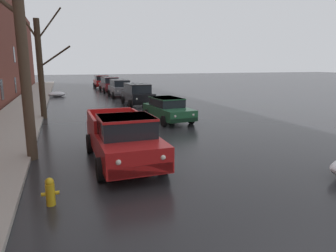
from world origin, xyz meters
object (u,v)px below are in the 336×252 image
sedan_green_parked_kerbside_close (168,109)px  suv_grey_parked_far_down_block (120,88)px  suv_maroon_queued_behind_truck (110,84)px  fire_hydrant (50,192)px  bare_tree_second_along_sidewalk (22,53)px  suv_red_at_far_intersection (102,81)px  bare_tree_mid_block (40,66)px  pickup_truck_red_approaching_near_lane (123,138)px  suv_black_parked_kerbside_mid (137,94)px

sedan_green_parked_kerbside_close → suv_grey_parked_far_down_block: 14.42m
suv_maroon_queued_behind_truck → fire_hydrant: (-6.11, -30.45, -0.63)m
bare_tree_second_along_sidewalk → suv_red_at_far_intersection: bare_tree_second_along_sidewalk is taller
bare_tree_mid_block → suv_maroon_queued_behind_truck: size_ratio=1.40×
suv_grey_parked_far_down_block → pickup_truck_red_approaching_near_lane: bearing=-100.2°
suv_grey_parked_far_down_block → bare_tree_mid_block: bearing=-122.1°
pickup_truck_red_approaching_near_lane → suv_black_parked_kerbside_mid: suv_black_parked_kerbside_mid is taller
bare_tree_mid_block → fire_hydrant: bearing=-86.9°
bare_tree_second_along_sidewalk → suv_grey_parked_far_down_block: size_ratio=1.79×
suv_maroon_queued_behind_truck → fire_hydrant: 31.07m
bare_tree_mid_block → suv_black_parked_kerbside_mid: (7.04, 3.95, -2.27)m
bare_tree_mid_block → suv_maroon_queued_behind_truck: 18.85m
suv_red_at_far_intersection → fire_hydrant: bearing=-99.2°
suv_black_parked_kerbside_mid → suv_grey_parked_far_down_block: (-0.16, 7.01, -0.00)m
suv_grey_parked_far_down_block → fire_hydrant: suv_grey_parked_far_down_block is taller
suv_red_at_far_intersection → fire_hydrant: suv_red_at_far_intersection is taller
sedan_green_parked_kerbside_close → fire_hydrant: size_ratio=6.31×
suv_maroon_queued_behind_truck → bare_tree_mid_block: bearing=-111.3°
fire_hydrant → suv_black_parked_kerbside_mid: bearing=69.5°
suv_grey_parked_far_down_block → suv_maroon_queued_behind_truck: bearing=90.6°
sedan_green_parked_kerbside_close → suv_black_parked_kerbside_mid: suv_black_parked_kerbside_mid is taller
suv_black_parked_kerbside_mid → suv_grey_parked_far_down_block: bearing=91.3°
bare_tree_mid_block → suv_black_parked_kerbside_mid: size_ratio=1.43×
suv_black_parked_kerbside_mid → suv_grey_parked_far_down_block: same height
fire_hydrant → bare_tree_mid_block: bearing=93.1°
suv_maroon_queued_behind_truck → suv_black_parked_kerbside_mid: bearing=-89.0°
pickup_truck_red_approaching_near_lane → suv_maroon_queued_behind_truck: bearing=82.3°
bare_tree_second_along_sidewalk → pickup_truck_red_approaching_near_lane: bearing=-25.6°
suv_red_at_far_intersection → suv_black_parked_kerbside_mid: bearing=-88.8°
bare_tree_mid_block → fire_hydrant: bare_tree_mid_block is taller
suv_grey_parked_far_down_block → fire_hydrant: bearing=-104.4°
fire_hydrant → sedan_green_parked_kerbside_close: bearing=56.2°
suv_grey_parked_far_down_block → suv_black_parked_kerbside_mid: bearing=-88.7°
suv_black_parked_kerbside_mid → bare_tree_mid_block: bearing=-150.7°
bare_tree_second_along_sidewalk → fire_hydrant: 5.43m
bare_tree_mid_block → sedan_green_parked_kerbside_close: bearing=-25.9°
bare_tree_second_along_sidewalk → fire_hydrant: size_ratio=10.89×
bare_tree_second_along_sidewalk → pickup_truck_red_approaching_near_lane: 4.49m
suv_maroon_queued_behind_truck → suv_red_at_far_intersection: 6.21m
suv_black_parked_kerbside_mid → suv_maroon_queued_behind_truck: bearing=91.0°
fire_hydrant → pickup_truck_red_approaching_near_lane: bearing=48.8°
pickup_truck_red_approaching_near_lane → fire_hydrant: bearing=-131.2°
bare_tree_second_along_sidewalk → bare_tree_mid_block: (0.07, 8.88, -0.52)m
sedan_green_parked_kerbside_close → suv_red_at_far_intersection: size_ratio=1.00×
suv_red_at_far_intersection → fire_hydrant: 37.14m
suv_red_at_far_intersection → bare_tree_mid_block: bearing=-105.6°
sedan_green_parked_kerbside_close → suv_maroon_queued_behind_truck: suv_maroon_queued_behind_truck is taller
sedan_green_parked_kerbside_close → bare_tree_second_along_sidewalk: bearing=-142.9°
sedan_green_parked_kerbside_close → fire_hydrant: 11.53m
sedan_green_parked_kerbside_close → suv_red_at_far_intersection: 27.10m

